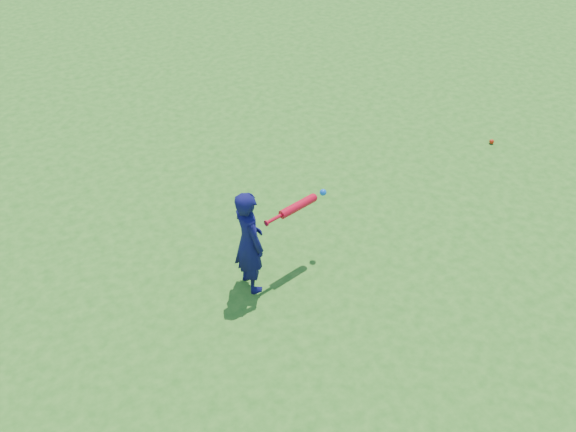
# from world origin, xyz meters

# --- Properties ---
(ground) EXTENTS (80.00, 80.00, 0.00)m
(ground) POSITION_xyz_m (0.00, 0.00, 0.00)
(ground) COLOR #2B711B
(ground) RESTS_ON ground
(child) EXTENTS (0.30, 0.44, 1.16)m
(child) POSITION_xyz_m (-0.68, -0.57, 0.58)
(child) COLOR #0F0F47
(child) RESTS_ON ground
(ground_ball_red) EXTENTS (0.06, 0.06, 0.06)m
(ground_ball_red) POSITION_xyz_m (3.31, 0.35, 0.03)
(ground_ball_red) COLOR red
(ground_ball_red) RESTS_ON ground
(bat_swing) EXTENTS (0.78, 0.24, 0.09)m
(bat_swing) POSITION_xyz_m (-0.07, -0.48, 0.74)
(bat_swing) COLOR red
(bat_swing) RESTS_ON ground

